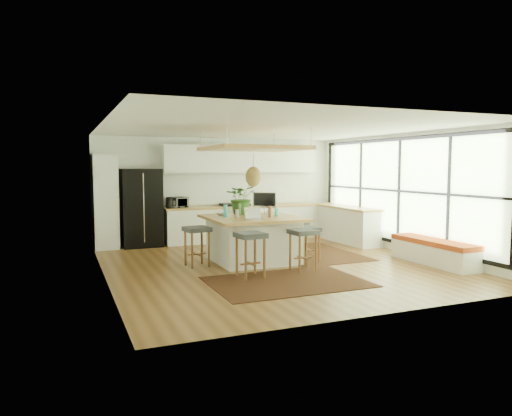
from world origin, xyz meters
name	(u,v)px	position (x,y,z in m)	size (l,w,h in m)	color
floor	(275,264)	(0.00, 0.00, 0.00)	(7.00, 7.00, 0.00)	brown
ceiling	(275,128)	(0.00, 0.00, 2.70)	(7.00, 7.00, 0.00)	white
wall_back	(220,189)	(0.00, 3.50, 1.35)	(6.50, 6.50, 0.00)	white
wall_front	(387,213)	(0.00, -3.50, 1.35)	(6.50, 6.50, 0.00)	white
wall_left	(103,202)	(-3.25, 0.00, 1.35)	(7.00, 7.00, 0.00)	white
wall_right	(407,194)	(3.25, 0.00, 1.35)	(7.00, 7.00, 0.00)	white
window_wall	(406,191)	(3.22, 0.00, 1.40)	(0.10, 6.20, 2.60)	black
pantry	(105,202)	(-2.95, 3.18, 1.12)	(0.55, 0.60, 2.25)	white
back_counter_base	(244,224)	(0.55, 3.18, 0.44)	(4.20, 0.60, 0.88)	white
back_counter_top	(244,206)	(0.55, 3.18, 0.90)	(4.24, 0.64, 0.05)	#B17F3E
backsplash	(240,189)	(0.55, 3.48, 1.35)	(4.20, 0.02, 0.80)	white
upper_cabinets	(242,159)	(0.55, 3.32, 2.15)	(4.20, 0.34, 0.70)	white
range	(235,222)	(0.30, 3.18, 0.50)	(0.76, 0.62, 1.00)	#A5A5AA
right_counter_base	(345,224)	(2.93, 2.00, 0.44)	(0.60, 2.50, 0.88)	white
right_counter_top	(345,207)	(2.93, 2.00, 0.90)	(0.64, 2.54, 0.05)	#B17F3E
window_bench	(433,252)	(2.95, -1.20, 0.25)	(0.52, 2.00, 0.50)	white
ceiling_panel	(253,162)	(-0.30, 0.40, 2.05)	(1.86, 1.86, 0.80)	#B17F3E
rug_near	(287,282)	(-0.42, -1.42, 0.01)	(2.60, 1.80, 0.01)	black
rug_right	(311,253)	(1.26, 0.78, 0.01)	(1.80, 2.60, 0.01)	black
fridge	(141,209)	(-2.12, 3.21, 0.93)	(0.95, 0.74, 1.90)	black
island	(253,239)	(-0.29, 0.46, 0.47)	(1.85, 1.85, 0.93)	#B17F3E
stool_near_left	(250,258)	(-0.87, -0.87, 0.35)	(0.47, 0.47, 0.80)	#3D3F43
stool_near_right	(303,252)	(0.25, -0.72, 0.35)	(0.46, 0.46, 0.78)	#3D3F43
stool_right_front	(310,244)	(0.82, 0.05, 0.35)	(0.42, 0.42, 0.71)	#3D3F43
stool_right_back	(296,239)	(0.88, 0.78, 0.35)	(0.45, 0.45, 0.76)	#3D3F43
stool_left_side	(197,248)	(-1.49, 0.42, 0.35)	(0.46, 0.46, 0.78)	#3D3F43
laptop	(255,213)	(-0.45, -0.04, 1.05)	(0.34, 0.36, 0.25)	#A5A5AA
monitor	(265,202)	(0.16, 0.89, 1.19)	(0.52, 0.19, 0.48)	#A5A5AA
microwave	(178,201)	(-1.22, 3.19, 1.09)	(0.48, 0.26, 0.32)	#A5A5AA
island_plant	(241,201)	(-0.35, 0.99, 1.22)	(0.67, 0.74, 0.58)	#1E4C19
island_bowl	(221,214)	(-0.81, 0.96, 0.96)	(0.21, 0.21, 0.05)	white
island_bottle_0	(226,212)	(-0.84, 0.56, 1.03)	(0.07, 0.07, 0.19)	#36CDD8
island_bottle_1	(237,213)	(-0.69, 0.31, 1.03)	(0.07, 0.07, 0.19)	#BBBCC2
island_bottle_2	(270,213)	(-0.04, 0.16, 1.03)	(0.07, 0.07, 0.19)	#996133
island_bottle_3	(267,211)	(0.06, 0.51, 1.03)	(0.07, 0.07, 0.19)	white
island_bottle_4	(239,211)	(-0.49, 0.71, 1.03)	(0.07, 0.07, 0.19)	#537144
island_bottle_5	(277,211)	(0.21, 0.36, 1.03)	(0.07, 0.07, 0.19)	#36CDD8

